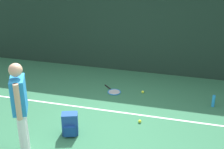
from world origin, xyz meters
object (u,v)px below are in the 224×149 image
Objects in this scene: tennis_player at (20,105)px; tennis_ball_by_fence at (140,121)px; water_bottle at (213,101)px; backpack at (70,125)px; tennis_ball_near_player at (143,92)px; tennis_racket at (114,91)px.

tennis_ball_by_fence is at bearing 105.21° from tennis_player.
water_bottle is (3.20, 2.56, -0.83)m from tennis_player.
backpack is 6.67× the size of tennis_ball_near_player.
backpack is at bearing -148.84° from tennis_ball_by_fence.
tennis_ball_near_player is (0.69, 0.12, 0.02)m from tennis_racket.
water_bottle reaches higher than tennis_racket.
tennis_ball_by_fence is at bearing -82.71° from tennis_ball_near_player.
backpack is at bearing -117.09° from tennis_ball_near_player.
backpack is at bearing -55.65° from tennis_racket.
backpack is 2.30m from tennis_ball_near_player.
tennis_player is at bearing -139.59° from tennis_ball_by_fence.
tennis_player is at bearing -144.53° from backpack.
tennis_ball_near_player is at bearing 43.73° from backpack.
tennis_ball_by_fence is 1.80m from water_bottle.
tennis_racket is at bearing 60.40° from backpack.
tennis_ball_near_player and tennis_ball_by_fence have the same top height.
tennis_ball_by_fence reaches higher than tennis_racket.
tennis_racket is at bearing 176.94° from water_bottle.
tennis_player is 25.76× the size of tennis_ball_by_fence.
tennis_racket is (0.89, 2.68, -0.95)m from tennis_player.
tennis_player is at bearing -141.31° from water_bottle.
backpack reaches higher than water_bottle.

